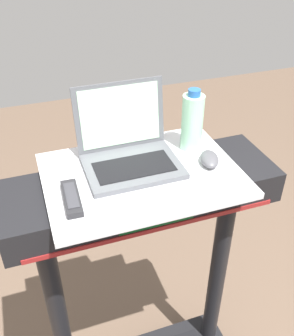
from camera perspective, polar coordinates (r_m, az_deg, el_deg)
The scene contains 5 objects.
desk_board at distance 1.25m, azimuth -0.76°, elevation -1.03°, with size 0.62×0.44×0.02m, color silver.
laptop at distance 1.27m, azimuth -2.74°, elevation 2.73°, with size 0.30×0.26×0.24m.
computer_mouse at distance 1.29m, azimuth 9.09°, elevation 1.31°, with size 0.06×0.10×0.03m, color #4C4C51.
water_bottle at distance 1.33m, azimuth 6.62°, elevation 6.72°, with size 0.07×0.07×0.22m.
tv_remote at distance 1.14m, azimuth -10.95°, elevation -4.31°, with size 0.05×0.16×0.02m.
Camera 1 is at (-0.32, -0.26, 1.92)m, focal length 41.77 mm.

